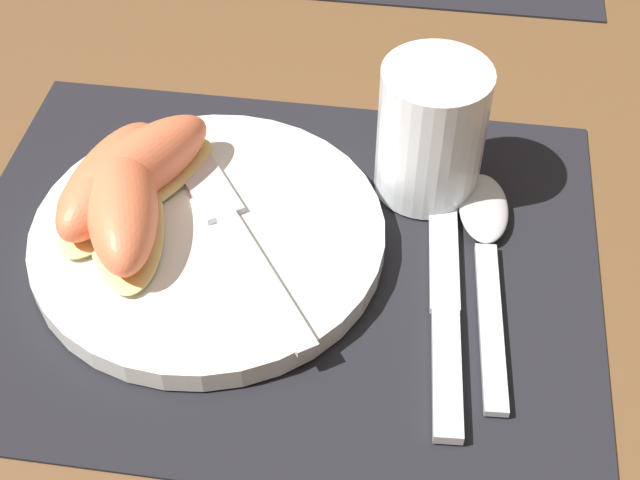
{
  "coord_description": "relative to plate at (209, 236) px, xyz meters",
  "views": [
    {
      "loc": [
        0.08,
        -0.38,
        0.44
      ],
      "look_at": [
        0.03,
        0.0,
        0.02
      ],
      "focal_mm": 50.0,
      "sensor_mm": 36.0,
      "label": 1
    }
  ],
  "objects": [
    {
      "name": "ground_plane",
      "position": [
        0.05,
        -0.01,
        -0.01
      ],
      "size": [
        3.0,
        3.0,
        0.0
      ],
      "primitive_type": "plane",
      "color": "brown"
    },
    {
      "name": "citrus_wedge_0",
      "position": [
        -0.05,
        0.03,
        0.03
      ],
      "size": [
        0.11,
        0.13,
        0.04
      ],
      "color": "#F4DB84",
      "rests_on": "plate"
    },
    {
      "name": "knife",
      "position": [
        0.16,
        -0.02,
        -0.01
      ],
      "size": [
        0.03,
        0.23,
        0.01
      ],
      "color": "silver",
      "rests_on": "placemat"
    },
    {
      "name": "placemat",
      "position": [
        0.05,
        -0.01,
        -0.01
      ],
      "size": [
        0.42,
        0.33,
        0.0
      ],
      "color": "black",
      "rests_on": "ground_plane"
    },
    {
      "name": "juice_glass",
      "position": [
        0.14,
        0.08,
        0.03
      ],
      "size": [
        0.07,
        0.07,
        0.1
      ],
      "color": "silver",
      "rests_on": "placemat"
    },
    {
      "name": "citrus_wedge_1",
      "position": [
        -0.07,
        0.01,
        0.03
      ],
      "size": [
        0.07,
        0.12,
        0.04
      ],
      "color": "#F4DB84",
      "rests_on": "plate"
    },
    {
      "name": "fork",
      "position": [
        0.02,
        0.0,
        0.01
      ],
      "size": [
        0.13,
        0.17,
        0.0
      ],
      "color": "silver",
      "rests_on": "plate"
    },
    {
      "name": "plate",
      "position": [
        0.0,
        0.0,
        0.0
      ],
      "size": [
        0.23,
        0.23,
        0.02
      ],
      "color": "white",
      "rests_on": "placemat"
    },
    {
      "name": "spoon",
      "position": [
        0.18,
        0.03,
        -0.0
      ],
      "size": [
        0.04,
        0.2,
        0.01
      ],
      "color": "silver",
      "rests_on": "placemat"
    },
    {
      "name": "citrus_wedge_2",
      "position": [
        -0.05,
        -0.01,
        0.03
      ],
      "size": [
        0.09,
        0.14,
        0.04
      ],
      "color": "#F4DB84",
      "rests_on": "plate"
    }
  ]
}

